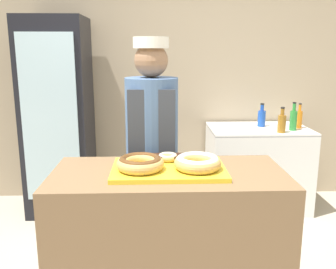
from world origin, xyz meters
TOP-DOWN VIEW (x-y plane):
  - wall_back at (0.00, 2.13)m, footprint 8.00×0.06m
  - display_counter at (0.00, 0.00)m, footprint 1.25×0.60m
  - serving_tray at (0.00, 0.00)m, footprint 0.60×0.39m
  - donut_chocolate_glaze at (-0.15, -0.04)m, footprint 0.25×0.25m
  - donut_light_glaze at (0.15, -0.04)m, footprint 0.25×0.25m
  - donut_mini_center at (0.00, 0.13)m, footprint 0.12×0.12m
  - brownie_back_left at (-0.08, 0.13)m, footprint 0.09×0.09m
  - brownie_back_right at (0.08, 0.13)m, footprint 0.09×0.09m
  - baker_person at (-0.09, 0.56)m, footprint 0.35×0.35m
  - beverage_fridge at (-1.01, 1.74)m, footprint 0.61×0.61m
  - chest_freezer at (0.97, 1.74)m, footprint 0.98×0.66m
  - bottle_amber at (1.12, 1.51)m, footprint 0.08×0.08m
  - bottle_orange at (1.36, 1.71)m, footprint 0.06×0.06m
  - bottle_blue at (1.01, 1.81)m, footprint 0.08×0.08m
  - bottle_green at (1.27, 1.61)m, footprint 0.07×0.07m

SIDE VIEW (x-z plane):
  - chest_freezer at x=0.97m, z-range 0.00..0.84m
  - display_counter at x=0.00m, z-range 0.00..0.96m
  - baker_person at x=-0.09m, z-range 0.05..1.73m
  - bottle_blue at x=1.01m, z-range 0.81..1.04m
  - bottle_amber at x=1.12m, z-range 0.81..1.05m
  - bottle_orange at x=1.36m, z-range 0.81..1.05m
  - bottle_green at x=1.27m, z-range 0.80..1.08m
  - beverage_fridge at x=-1.01m, z-range 0.00..1.90m
  - serving_tray at x=0.00m, z-range 0.96..0.98m
  - brownie_back_left at x=-0.08m, z-range 0.98..1.02m
  - brownie_back_right at x=0.08m, z-range 0.98..1.02m
  - donut_mini_center at x=0.00m, z-range 0.99..1.03m
  - donut_chocolate_glaze at x=-0.15m, z-range 0.99..1.06m
  - donut_light_glaze at x=0.15m, z-range 0.99..1.06m
  - wall_back at x=0.00m, z-range 0.00..2.70m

